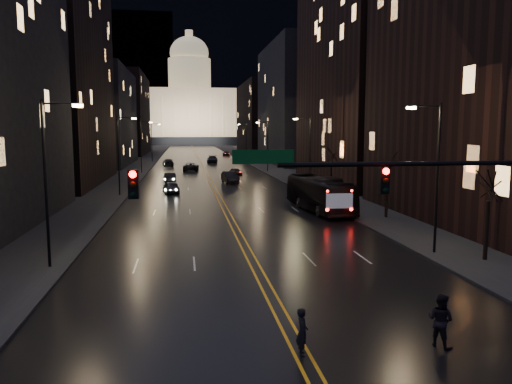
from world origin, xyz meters
name	(u,v)px	position (x,y,z in m)	size (l,w,h in m)	color
ground	(289,331)	(0.00, 0.00, 0.00)	(900.00, 900.00, 0.00)	black
road	(197,155)	(0.00, 130.00, 0.01)	(20.00, 320.00, 0.02)	black
sidewalk_left	(148,156)	(-14.00, 130.00, 0.08)	(8.00, 320.00, 0.16)	black
sidewalk_right	(244,155)	(14.00, 130.00, 0.08)	(8.00, 320.00, 0.16)	black
center_line	(197,155)	(0.00, 130.00, 0.03)	(0.62, 320.00, 0.01)	orange
building_left_mid	(53,81)	(-21.00, 54.00, 14.00)	(12.00, 30.00, 28.00)	black
building_left_far	(100,118)	(-21.00, 92.00, 10.00)	(12.00, 34.00, 20.00)	black
building_left_dist	(126,115)	(-21.00, 140.00, 12.00)	(12.00, 40.00, 24.00)	black
building_right_near	(496,72)	(21.00, 20.00, 12.00)	(12.00, 26.00, 24.00)	black
building_right_tall	(364,45)	(21.00, 50.00, 19.00)	(12.00, 30.00, 38.00)	black
building_right_mid	(296,105)	(21.00, 92.00, 13.00)	(12.00, 34.00, 26.00)	black
building_right_dist	(262,119)	(21.00, 140.00, 11.00)	(12.00, 40.00, 22.00)	black
mountain_ridge	(238,56)	(40.00, 380.00, 65.00)	(520.00, 60.00, 130.00)	black
capitol	(190,111)	(0.00, 250.00, 17.15)	(90.00, 50.00, 58.50)	black
traffic_signal	(444,193)	(5.91, 0.00, 5.10)	(17.29, 0.45, 7.00)	black
streetlamp_right_near	(435,170)	(10.81, 10.00, 5.08)	(2.13, 0.25, 9.00)	black
streetlamp_left_near	(49,175)	(-10.81, 10.00, 5.08)	(2.13, 0.25, 9.00)	black
streetlamp_right_mid	(309,150)	(10.81, 40.00, 5.08)	(2.13, 0.25, 9.00)	black
streetlamp_left_mid	(120,151)	(-10.81, 40.00, 5.08)	(2.13, 0.25, 9.00)	black
streetlamp_right_far	(267,143)	(10.81, 70.00, 5.08)	(2.13, 0.25, 9.00)	black
streetlamp_left_far	(142,144)	(-10.81, 70.00, 5.08)	(2.13, 0.25, 9.00)	black
streetlamp_right_dist	(246,140)	(10.81, 100.00, 5.08)	(2.13, 0.25, 9.00)	black
streetlamp_left_dist	(153,140)	(-10.81, 100.00, 5.08)	(2.13, 0.25, 9.00)	black
tree_right_near	(489,183)	(13.00, 8.00, 4.53)	(2.40, 2.40, 6.65)	black
tree_right_mid	(388,165)	(13.00, 22.00, 4.53)	(2.40, 2.40, 6.65)	black
tree_right_far	(331,155)	(13.00, 38.00, 4.53)	(2.40, 2.40, 6.65)	black
bus	(319,194)	(8.50, 26.72, 1.60)	(2.69, 11.49, 3.20)	black
oncoming_car_a	(171,187)	(-5.31, 41.66, 0.73)	(1.73, 4.29, 1.46)	black
oncoming_car_b	(170,178)	(-5.81, 54.11, 0.70)	(1.49, 4.26, 1.40)	black
oncoming_car_c	(191,167)	(-2.50, 74.31, 0.76)	(2.51, 5.44, 1.51)	black
oncoming_car_d	(168,163)	(-7.00, 87.02, 0.75)	(2.10, 5.17, 1.50)	black
receding_car_a	(230,177)	(2.61, 51.86, 0.83)	(1.76, 5.04, 1.66)	black
receding_car_b	(236,172)	(4.54, 63.20, 0.66)	(1.56, 3.87, 1.32)	black
receding_car_c	(212,159)	(2.60, 95.29, 0.82)	(2.30, 5.66, 1.64)	black
receding_car_d	(227,154)	(8.50, 126.65, 0.64)	(2.13, 4.63, 1.29)	black
pedestrian_a	(302,332)	(0.00, -2.00, 0.81)	(0.59, 0.39, 1.63)	black
pedestrian_b	(440,320)	(4.87, -2.00, 0.94)	(0.91, 0.50, 1.88)	black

